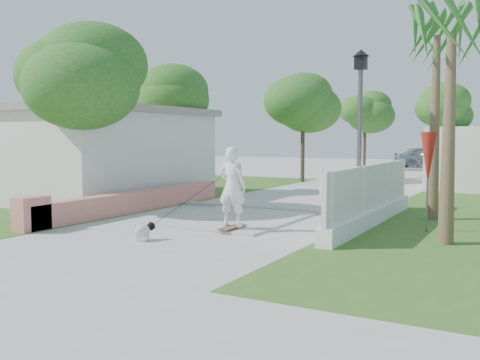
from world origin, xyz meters
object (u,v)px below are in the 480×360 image
Objects in this scene: dog at (144,230)px; parked_car at (427,157)px; bollard at (321,182)px; patio_umbrella at (428,159)px; street_lamp at (360,128)px; skateboarder at (200,196)px.

dog is 30.78m from parked_car.
patio_umbrella reaches higher than bollard.
dog is 0.12× the size of parked_car.
street_lamp is 8.02× the size of dog.
street_lamp reaches higher than skateboarder.
skateboarder is at bearing 87.75° from dog.
parked_car is at bearing 99.68° from patio_umbrella.
parked_car is (0.46, 30.78, 0.56)m from dog.
bollard is at bearing 155.81° from parked_car.
skateboarder is at bearing -124.72° from street_lamp.
parked_car is (-0.12, 29.49, -0.08)m from skateboarder.
bollard is at bearing 120.96° from street_lamp.
skateboarder is 0.48× the size of parked_car.
dog is (-5.03, -3.97, -1.47)m from patio_umbrella.
dog is at bearing -122.23° from street_lamp.
street_lamp is at bearing 79.83° from dog.
patio_umbrella reaches higher than dog.
patio_umbrella is 0.50× the size of parked_car.
bollard is 0.24× the size of parked_car.
bollard is at bearing 109.43° from dog.
street_lamp is 2.27m from patio_umbrella.
parked_car reaches higher than bollard.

